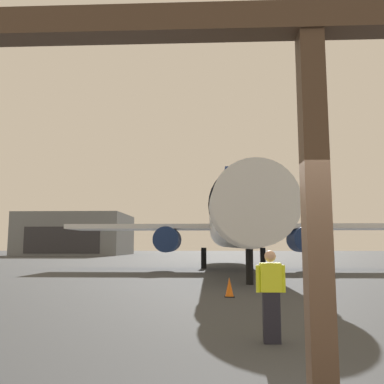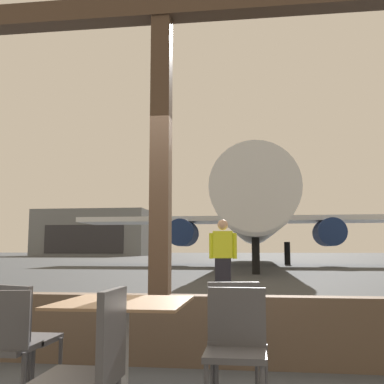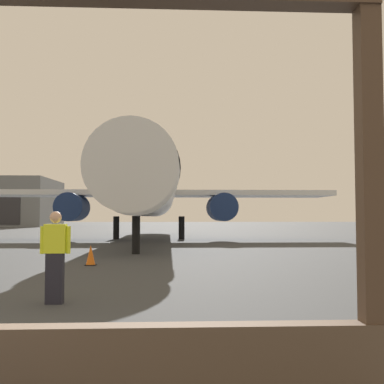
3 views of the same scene
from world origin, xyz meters
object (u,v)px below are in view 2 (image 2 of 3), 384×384
Objects in this scene: cafe_chair_aisle_right at (1,340)px; cafe_chair_window_left at (21,331)px; cafe_chair_window_right at (236,341)px; traffic_cone at (223,272)px; dining_table at (123,341)px; ground_crew_worker at (223,261)px; cafe_chair_side_extra at (236,329)px; cafe_chair_aisle_left at (94,362)px; distant_hangar at (100,234)px; airplane at (254,215)px.

cafe_chair_window_left is at bearing 97.96° from cafe_chair_aisle_right.
cafe_chair_window_right reaches higher than traffic_cone.
ground_crew_worker is (0.31, 6.22, 0.42)m from dining_table.
cafe_chair_side_extra is at bearing 92.48° from cafe_chair_window_right.
cafe_chair_window_right is at bearing -7.21° from cafe_chair_window_left.
traffic_cone is (-0.26, 14.15, -0.21)m from cafe_chair_aisle_left.
ground_crew_worker is 0.09× the size of distant_hangar.
cafe_chair_aisle_left reaches higher than cafe_chair_window_left.
traffic_cone is at bearing 94.20° from cafe_chair_side_extra.
cafe_chair_aisle_right is 0.98× the size of cafe_chair_side_extra.
dining_table is 86.95m from distant_hangar.
cafe_chair_window_left is 0.50× the size of ground_crew_worker.
cafe_chair_aisle_right reaches higher than dining_table.
cafe_chair_aisle_left is 1.05m from cafe_chair_aisle_right.
cafe_chair_window_left is 13.21m from traffic_cone.
ground_crew_worker reaches higher than cafe_chair_window_left.
cafe_chair_window_left is 1.00× the size of cafe_chair_window_right.
dining_table is at bearing -89.26° from traffic_cone.
dining_table is at bearing 18.16° from cafe_chair_aisle_right.
distant_hangar reaches higher than ground_crew_worker.
ground_crew_worker reaches higher than cafe_chair_window_right.
distant_hangar is (-28.25, 83.03, 3.58)m from cafe_chair_aisle_left.
cafe_chair_window_left is at bearing -174.67° from cafe_chair_side_extra.
cafe_chair_window_left is at bearing -93.47° from airplane.
cafe_chair_side_extra is 30.49m from airplane.
cafe_chair_window_right is 6.35m from ground_crew_worker.
cafe_chair_aisle_left is 14.15m from traffic_cone.
cafe_chair_window_right is 1.59m from cafe_chair_aisle_right.
dining_table is 0.52× the size of ground_crew_worker.
airplane is (0.22, 30.70, 3.07)m from cafe_chair_window_right.
cafe_chair_window_left is at bearing 133.73° from cafe_chair_aisle_left.
airplane is 1.60× the size of distant_hangar.
distant_hangar is (-29.18, 51.59, 0.53)m from airplane.
distant_hangar is (-27.38, 82.44, 3.60)m from cafe_chair_aisle_right.
airplane is at bearing 86.06° from traffic_cone.
cafe_chair_side_extra is 5.99m from ground_crew_worker.
traffic_cone is 74.45m from distant_hangar.
cafe_chair_window_right is 0.04× the size of distant_hangar.
cafe_chair_aisle_right is at bearing -71.63° from distant_hangar.
distant_hangar reaches higher than traffic_cone.
cafe_chair_side_extra reaches higher than traffic_cone.
cafe_chair_aisle_right is at bearing -161.84° from dining_table.
cafe_chair_aisle_left is (-0.72, -0.75, 0.02)m from cafe_chair_window_right.
cafe_chair_aisle_right is at bearing -92.56° from traffic_cone.
dining_table is 30.77m from airplane.
traffic_cone is at bearing -67.89° from distant_hangar.
cafe_chair_aisle_right is 13.57m from traffic_cone.
cafe_chair_window_right is at bearing -85.50° from ground_crew_worker.
cafe_chair_aisle_left is 1.31m from cafe_chair_side_extra.
ground_crew_worker reaches higher than dining_table.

